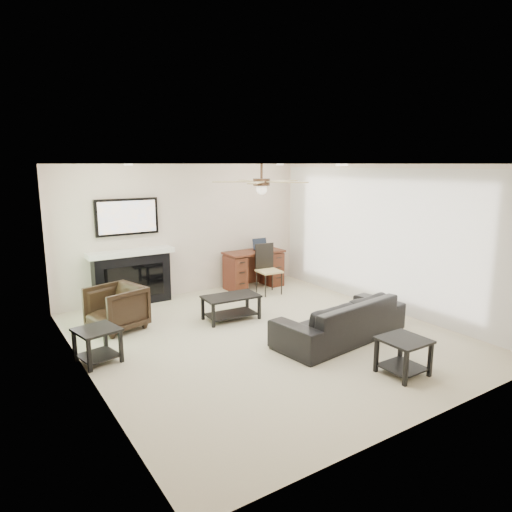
# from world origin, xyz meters

# --- Properties ---
(room_shell) EXTENTS (5.50, 5.54, 2.52)m
(room_shell) POSITION_xyz_m (0.19, 0.08, 1.68)
(room_shell) COLOR beige
(room_shell) RESTS_ON ground
(sofa) EXTENTS (2.18, 1.07, 0.61)m
(sofa) POSITION_xyz_m (0.85, -0.69, 0.31)
(sofa) COLOR black
(sofa) RESTS_ON ground
(armchair) EXTENTS (0.92, 0.91, 0.68)m
(armchair) POSITION_xyz_m (-1.75, 1.46, 0.34)
(armchair) COLOR black
(armchair) RESTS_ON ground
(coffee_table) EXTENTS (0.93, 0.56, 0.40)m
(coffee_table) POSITION_xyz_m (-0.05, 0.91, 0.20)
(coffee_table) COLOR black
(coffee_table) RESTS_ON ground
(end_table_near) EXTENTS (0.52, 0.52, 0.45)m
(end_table_near) POSITION_xyz_m (0.70, -1.94, 0.23)
(end_table_near) COLOR black
(end_table_near) RESTS_ON ground
(end_table_left) EXTENTS (0.59, 0.59, 0.45)m
(end_table_left) POSITION_xyz_m (-2.30, 0.41, 0.23)
(end_table_left) COLOR black
(end_table_left) RESTS_ON ground
(fireplace_unit) EXTENTS (1.52, 0.34, 1.91)m
(fireplace_unit) POSITION_xyz_m (-1.13, 2.58, 0.95)
(fireplace_unit) COLOR black
(fireplace_unit) RESTS_ON ground
(desk) EXTENTS (1.22, 0.56, 0.76)m
(desk) POSITION_xyz_m (1.33, 2.37, 0.38)
(desk) COLOR #3E200F
(desk) RESTS_ON ground
(desk_chair) EXTENTS (0.46, 0.47, 0.97)m
(desk_chair) POSITION_xyz_m (1.33, 1.82, 0.48)
(desk_chair) COLOR black
(desk_chair) RESTS_ON ground
(laptop) EXTENTS (0.33, 0.24, 0.23)m
(laptop) POSITION_xyz_m (1.53, 2.35, 0.88)
(laptop) COLOR black
(laptop) RESTS_ON desk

